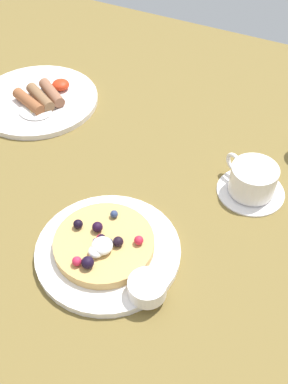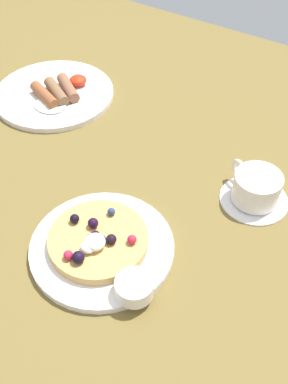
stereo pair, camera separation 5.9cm
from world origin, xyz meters
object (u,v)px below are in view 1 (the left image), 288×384
object	(u,v)px
pancake_plate	(108,251)
breakfast_plate	(38,100)
syrup_ramekin	(147,288)
coffee_saucer	(251,191)
coffee_cup	(253,178)

from	to	relation	value
pancake_plate	breakfast_plate	bearing A→B (deg)	139.96
breakfast_plate	pancake_plate	bearing A→B (deg)	-40.04
syrup_ramekin	breakfast_plate	distance (cm)	57.03
syrup_ramekin	coffee_saucer	bearing A→B (deg)	75.73
pancake_plate	coffee_saucer	bearing A→B (deg)	55.25
breakfast_plate	coffee_cup	size ratio (longest dim) A/B	2.55
syrup_ramekin	coffee_cup	size ratio (longest dim) A/B	0.55
breakfast_plate	coffee_saucer	world-z (taller)	breakfast_plate
breakfast_plate	coffee_cup	xyz separation A→B (cm)	(52.49, -5.63, 2.82)
breakfast_plate	syrup_ramekin	bearing A→B (deg)	-37.43
coffee_cup	breakfast_plate	bearing A→B (deg)	173.88
syrup_ramekin	coffee_cup	world-z (taller)	coffee_cup
pancake_plate	coffee_saucer	world-z (taller)	pancake_plate
pancake_plate	breakfast_plate	size ratio (longest dim) A/B	0.87
pancake_plate	syrup_ramekin	xyz separation A→B (cm)	(9.52, -4.61, 2.12)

